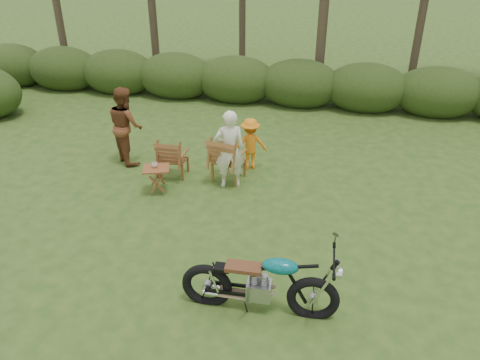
% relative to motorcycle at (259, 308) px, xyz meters
% --- Properties ---
extents(ground, '(80.00, 80.00, 0.00)m').
position_rel_motorcycle_xyz_m(ground, '(-0.40, 0.08, 0.00)').
color(ground, '#274517').
rests_on(ground, ground).
extents(motorcycle, '(2.16, 0.89, 1.22)m').
position_rel_motorcycle_xyz_m(motorcycle, '(0.00, 0.00, 0.00)').
color(motorcycle, '#0C9F9E').
rests_on(motorcycle, ground).
extents(lawn_chair_right, '(0.83, 0.83, 1.04)m').
position_rel_motorcycle_xyz_m(lawn_chair_right, '(-1.36, 3.77, 0.00)').
color(lawn_chair_right, brown).
rests_on(lawn_chair_right, ground).
extents(lawn_chair_left, '(0.65, 0.65, 0.92)m').
position_rel_motorcycle_xyz_m(lawn_chair_left, '(-2.58, 3.68, 0.00)').
color(lawn_chair_left, brown).
rests_on(lawn_chair_left, ground).
extents(side_table, '(0.67, 0.61, 0.56)m').
position_rel_motorcycle_xyz_m(side_table, '(-2.66, 2.89, 0.28)').
color(side_table, brown).
rests_on(side_table, ground).
extents(cup, '(0.14, 0.14, 0.10)m').
position_rel_motorcycle_xyz_m(cup, '(-2.70, 2.91, 0.61)').
color(cup, beige).
rests_on(cup, side_table).
extents(adult_a, '(0.72, 0.59, 1.69)m').
position_rel_motorcycle_xyz_m(adult_a, '(-1.26, 3.47, 0.00)').
color(adult_a, beige).
rests_on(adult_a, ground).
extents(adult_b, '(1.09, 1.09, 1.78)m').
position_rel_motorcycle_xyz_m(adult_b, '(-3.87, 4.16, 0.00)').
color(adult_b, brown).
rests_on(adult_b, ground).
extents(child, '(0.88, 0.68, 1.19)m').
position_rel_motorcycle_xyz_m(child, '(-1.01, 4.40, 0.00)').
color(child, orange).
rests_on(child, ground).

